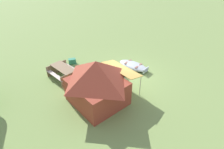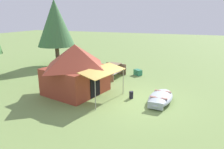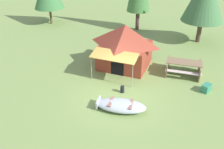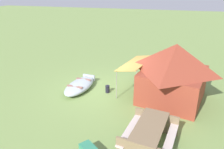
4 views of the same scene
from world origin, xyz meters
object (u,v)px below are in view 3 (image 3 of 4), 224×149
canvas_cabin_tent (125,45)px  picnic_table (184,66)px  fuel_can (122,89)px  beached_rowboat (121,105)px  cooler_box (206,88)px

canvas_cabin_tent → picnic_table: 3.58m
picnic_table → fuel_can: 4.05m
picnic_table → beached_rowboat: bearing=-129.1°
beached_rowboat → fuel_can: beached_rowboat is taller
canvas_cabin_tent → beached_rowboat: bearing=-86.0°
fuel_can → canvas_cabin_tent: bearing=94.2°
cooler_box → picnic_table: bearing=121.2°
picnic_table → cooler_box: (1.02, -1.68, -0.30)m
beached_rowboat → cooler_box: (4.15, 2.17, -0.02)m
picnic_table → fuel_can: bearing=-143.0°
beached_rowboat → cooler_box: bearing=27.6°
canvas_cabin_tent → cooler_box: (4.46, -2.22, -1.14)m
cooler_box → fuel_can: cooler_box is taller
picnic_table → cooler_box: picnic_table is taller
canvas_cabin_tent → fuel_can: bearing=-85.8°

